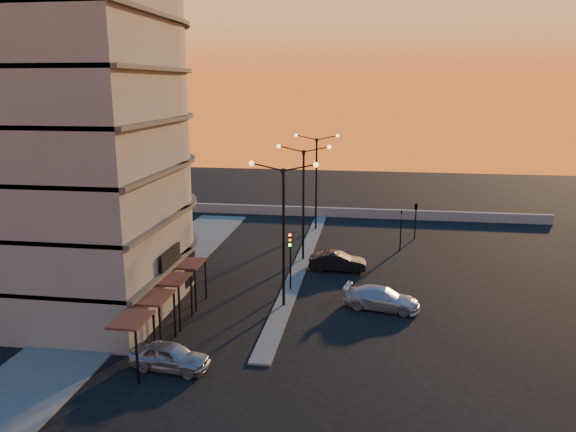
# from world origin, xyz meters

# --- Properties ---
(ground) EXTENTS (120.00, 120.00, 0.00)m
(ground) POSITION_xyz_m (0.00, 0.00, 0.00)
(ground) COLOR black
(ground) RESTS_ON ground
(sidewalk_west) EXTENTS (5.00, 40.00, 0.12)m
(sidewalk_west) POSITION_xyz_m (-10.50, 4.00, 0.06)
(sidewalk_west) COLOR #525250
(sidewalk_west) RESTS_ON ground
(median) EXTENTS (1.20, 36.00, 0.12)m
(median) POSITION_xyz_m (0.00, 10.00, 0.06)
(median) COLOR #525250
(median) RESTS_ON ground
(parapet) EXTENTS (44.00, 0.50, 1.00)m
(parapet) POSITION_xyz_m (2.00, 26.00, 0.50)
(parapet) COLOR gray
(parapet) RESTS_ON ground
(building) EXTENTS (14.35, 17.08, 25.00)m
(building) POSITION_xyz_m (-14.00, 0.03, 11.91)
(building) COLOR slate
(building) RESTS_ON ground
(streetlamp_near) EXTENTS (4.32, 0.32, 9.51)m
(streetlamp_near) POSITION_xyz_m (0.00, 0.00, 5.59)
(streetlamp_near) COLOR black
(streetlamp_near) RESTS_ON ground
(streetlamp_mid) EXTENTS (4.32, 0.32, 9.51)m
(streetlamp_mid) POSITION_xyz_m (0.00, 10.00, 5.59)
(streetlamp_mid) COLOR black
(streetlamp_mid) RESTS_ON ground
(streetlamp_far) EXTENTS (4.32, 0.32, 9.51)m
(streetlamp_far) POSITION_xyz_m (0.00, 20.00, 5.59)
(streetlamp_far) COLOR black
(streetlamp_far) RESTS_ON ground
(traffic_light_main) EXTENTS (0.28, 0.44, 4.25)m
(traffic_light_main) POSITION_xyz_m (0.00, 2.87, 2.89)
(traffic_light_main) COLOR black
(traffic_light_main) RESTS_ON ground
(signal_east_a) EXTENTS (0.13, 0.16, 3.60)m
(signal_east_a) POSITION_xyz_m (8.00, 14.00, 1.93)
(signal_east_a) COLOR black
(signal_east_a) RESTS_ON ground
(signal_east_b) EXTENTS (0.42, 1.99, 3.60)m
(signal_east_b) POSITION_xyz_m (9.50, 18.00, 3.10)
(signal_east_b) COLOR black
(signal_east_b) RESTS_ON ground
(car_hatchback) EXTENTS (4.28, 2.14, 1.40)m
(car_hatchback) POSITION_xyz_m (-4.39, -8.99, 0.70)
(car_hatchback) COLOR gray
(car_hatchback) RESTS_ON ground
(car_sedan) EXTENTS (4.44, 1.62, 1.45)m
(car_sedan) POSITION_xyz_m (2.97, 7.82, 0.73)
(car_sedan) COLOR black
(car_sedan) RESTS_ON ground
(car_wagon) EXTENTS (5.13, 2.82, 1.41)m
(car_wagon) POSITION_xyz_m (6.30, 0.63, 0.70)
(car_wagon) COLOR #B2B3BB
(car_wagon) RESTS_ON ground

